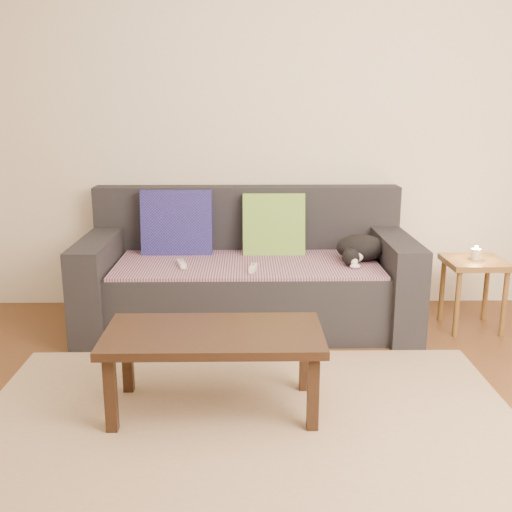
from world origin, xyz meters
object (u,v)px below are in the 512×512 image
at_px(wii_remote_b, 253,268).
at_px(side_table, 474,272).
at_px(wii_remote_a, 182,264).
at_px(coffee_table, 214,342).
at_px(cat, 360,249).
at_px(sofa, 248,278).

bearing_deg(wii_remote_b, side_table, -75.10).
bearing_deg(side_table, wii_remote_b, -173.39).
relative_size(wii_remote_a, side_table, 0.33).
distance_m(wii_remote_a, coffee_table, 1.04).
xyz_separation_m(cat, wii_remote_b, (-0.69, -0.22, -0.07)).
xyz_separation_m(wii_remote_b, coffee_table, (-0.19, -0.90, -0.10)).
distance_m(wii_remote_b, coffee_table, 0.93).
xyz_separation_m(sofa, wii_remote_a, (-0.41, -0.19, 0.15)).
bearing_deg(cat, side_table, -28.98).
relative_size(sofa, wii_remote_a, 14.00).
distance_m(cat, wii_remote_b, 0.73).
distance_m(sofa, coffee_table, 1.21).
xyz_separation_m(sofa, cat, (0.72, -0.07, 0.21)).
bearing_deg(wii_remote_b, coffee_table, 176.29).
bearing_deg(wii_remote_a, sofa, -80.23).
distance_m(cat, wii_remote_a, 1.14).
xyz_separation_m(wii_remote_a, side_table, (1.86, 0.06, -0.08)).
distance_m(side_table, coffee_table, 1.93).
relative_size(cat, side_table, 0.88).
height_order(sofa, coffee_table, sofa).
bearing_deg(wii_remote_a, coffee_table, 178.64).
bearing_deg(wii_remote_b, cat, -63.67).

